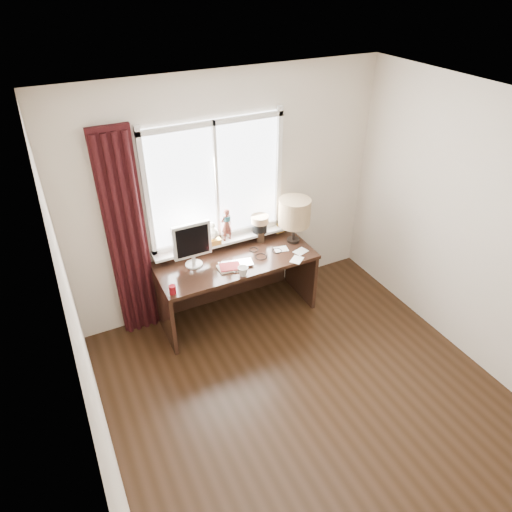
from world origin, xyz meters
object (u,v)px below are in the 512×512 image
mug (243,271)px  red_cup (173,290)px  table_lamp (295,213)px  laptop (236,264)px  monitor (192,242)px  desk (233,273)px

mug → red_cup: 0.73m
mug → table_lamp: size_ratio=0.21×
red_cup → mug: bearing=-2.7°
laptop → monitor: 0.51m
laptop → red_cup: 0.75m
desk → monitor: (-0.44, 0.00, 0.52)m
laptop → red_cup: (-0.74, -0.16, 0.03)m
mug → monitor: (-0.38, 0.40, 0.22)m
red_cup → table_lamp: table_lamp is taller
red_cup → table_lamp: 1.58m
laptop → red_cup: red_cup is taller
monitor → table_lamp: size_ratio=0.94×
red_cup → table_lamp: bearing=11.6°
red_cup → table_lamp: size_ratio=0.17×
desk → table_lamp: 0.95m
laptop → red_cup: size_ratio=4.02×
table_lamp → monitor: bearing=177.4°
table_lamp → laptop: bearing=-168.8°
monitor → mug: bearing=-46.4°
red_cup → desk: bearing=24.9°
desk → monitor: 0.68m
mug → monitor: monitor is taller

